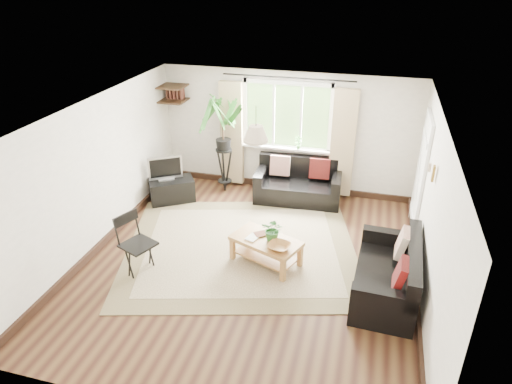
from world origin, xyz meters
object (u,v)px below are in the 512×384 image
(palm_stand, at_px, (224,146))
(folding_chair, at_px, (138,246))
(coffee_table, at_px, (266,251))
(tv_stand, at_px, (172,190))
(sofa_back, at_px, (298,182))
(sofa_right, at_px, (387,271))

(palm_stand, relative_size, folding_chair, 2.10)
(coffee_table, relative_size, tv_stand, 1.25)
(folding_chair, bearing_deg, sofa_back, -10.00)
(sofa_right, distance_m, folding_chair, 3.58)
(sofa_right, height_order, tv_stand, sofa_right)
(coffee_table, height_order, palm_stand, palm_stand)
(tv_stand, relative_size, palm_stand, 0.43)
(sofa_back, height_order, tv_stand, sofa_back)
(coffee_table, relative_size, palm_stand, 0.54)
(coffee_table, distance_m, tv_stand, 2.73)
(coffee_table, bearing_deg, folding_chair, -158.11)
(sofa_right, distance_m, tv_stand, 4.44)
(sofa_back, relative_size, palm_stand, 0.84)
(coffee_table, xyz_separation_m, folding_chair, (-1.77, -0.71, 0.25))
(sofa_back, distance_m, tv_stand, 2.46)
(sofa_back, relative_size, folding_chair, 1.76)
(sofa_right, relative_size, palm_stand, 0.84)
(tv_stand, distance_m, folding_chair, 2.31)
(coffee_table, bearing_deg, tv_stand, 145.98)
(tv_stand, bearing_deg, sofa_right, -56.70)
(sofa_right, xyz_separation_m, tv_stand, (-4.05, 1.81, -0.16))
(sofa_right, relative_size, coffee_table, 1.56)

